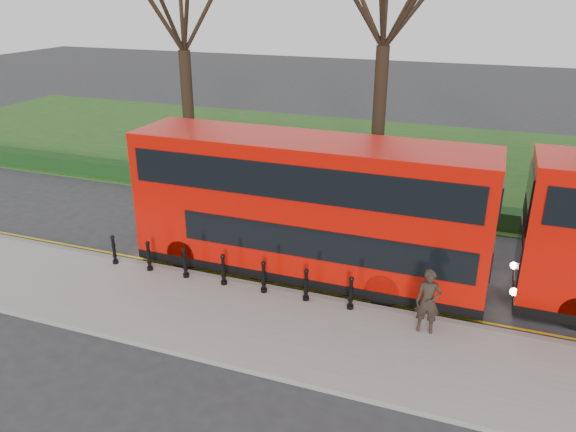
% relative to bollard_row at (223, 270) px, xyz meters
% --- Properties ---
extents(ground, '(120.00, 120.00, 0.00)m').
position_rel_bollard_row_xyz_m(ground, '(0.36, 1.35, -0.65)').
color(ground, '#28282B').
rests_on(ground, ground).
extents(pavement, '(60.00, 4.00, 0.15)m').
position_rel_bollard_row_xyz_m(pavement, '(0.36, -1.65, -0.58)').
color(pavement, gray).
rests_on(pavement, ground).
extents(kerb, '(60.00, 0.25, 0.16)m').
position_rel_bollard_row_xyz_m(kerb, '(0.36, 0.35, -0.58)').
color(kerb, slate).
rests_on(kerb, ground).
extents(grass_verge, '(60.00, 18.00, 0.06)m').
position_rel_bollard_row_xyz_m(grass_verge, '(0.36, 16.35, -0.62)').
color(grass_verge, '#244818').
rests_on(grass_verge, ground).
extents(hedge, '(60.00, 0.90, 0.80)m').
position_rel_bollard_row_xyz_m(hedge, '(0.36, 8.15, -0.25)').
color(hedge, black).
rests_on(hedge, ground).
extents(yellow_line_outer, '(60.00, 0.10, 0.01)m').
position_rel_bollard_row_xyz_m(yellow_line_outer, '(0.36, 0.65, -0.64)').
color(yellow_line_outer, yellow).
rests_on(yellow_line_outer, ground).
extents(yellow_line_inner, '(60.00, 0.10, 0.01)m').
position_rel_bollard_row_xyz_m(yellow_line_inner, '(0.36, 0.85, -0.64)').
color(yellow_line_inner, yellow).
rests_on(yellow_line_inner, ground).
extents(tree_left, '(6.98, 6.98, 10.91)m').
position_rel_bollard_row_xyz_m(tree_left, '(-7.64, 11.35, 7.28)').
color(tree_left, black).
rests_on(tree_left, ground).
extents(bollard_row, '(8.42, 0.15, 1.00)m').
position_rel_bollard_row_xyz_m(bollard_row, '(0.00, 0.00, 0.00)').
color(bollard_row, black).
rests_on(bollard_row, pavement).
extents(bus_lead, '(11.51, 2.64, 4.58)m').
position_rel_bollard_row_xyz_m(bus_lead, '(2.09, 1.96, 1.66)').
color(bus_lead, '#BC0C03').
rests_on(bus_lead, ground).
extents(pedestrian, '(0.70, 0.48, 1.85)m').
position_rel_bollard_row_xyz_m(pedestrian, '(6.36, -0.40, 0.43)').
color(pedestrian, black).
rests_on(pedestrian, pavement).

